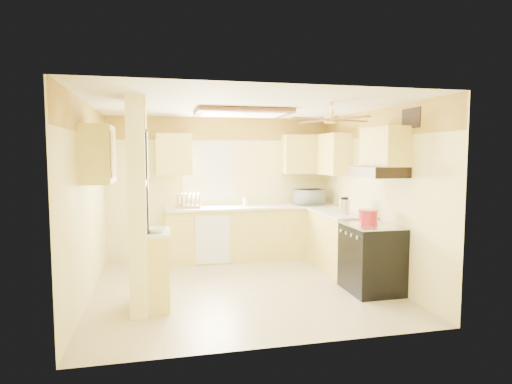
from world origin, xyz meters
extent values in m
plane|color=tan|center=(0.00, 0.00, 0.00)|extent=(4.00, 4.00, 0.00)
plane|color=white|center=(0.00, 0.00, 2.50)|extent=(4.00, 4.00, 0.00)
plane|color=#FFF19B|center=(0.00, 1.90, 1.25)|extent=(4.00, 0.00, 4.00)
plane|color=#FFF19B|center=(0.00, -1.90, 1.25)|extent=(4.00, 0.00, 4.00)
plane|color=#FFF19B|center=(-2.00, 0.00, 1.25)|extent=(0.00, 3.80, 3.80)
plane|color=#FFF19B|center=(2.00, 0.00, 1.25)|extent=(0.00, 3.80, 3.80)
cube|color=#FFDB4B|center=(0.00, 1.88, 2.30)|extent=(4.00, 0.02, 0.40)
cube|color=#FFF19B|center=(-1.35, -0.55, 1.25)|extent=(0.20, 0.70, 2.50)
cube|color=#D7C452|center=(-1.13, -0.55, 0.45)|extent=(0.25, 0.55, 0.90)
cube|color=silver|center=(-1.13, -0.55, 0.92)|extent=(0.28, 0.58, 0.04)
cube|color=#D7C452|center=(0.50, 1.60, 0.45)|extent=(3.00, 0.60, 0.90)
cube|color=#D7C452|center=(1.70, 0.60, 0.45)|extent=(0.60, 1.40, 0.90)
cube|color=silver|center=(0.50, 1.59, 0.92)|extent=(3.04, 0.64, 0.04)
cube|color=silver|center=(1.69, 0.60, 0.92)|extent=(0.64, 1.44, 0.04)
cube|color=white|center=(-0.25, 1.29, 0.43)|extent=(0.58, 0.02, 0.80)
cube|color=white|center=(-0.25, 1.89, 1.55)|extent=(0.92, 0.02, 1.02)
cube|color=white|center=(-0.25, 1.89, 1.55)|extent=(0.80, 0.02, 0.90)
cube|color=#D7C452|center=(-0.85, 1.72, 1.85)|extent=(0.60, 0.35, 0.70)
cube|color=#D7C452|center=(1.55, 1.72, 1.85)|extent=(0.90, 0.35, 0.70)
cube|color=#D7C452|center=(1.82, 1.25, 1.85)|extent=(0.35, 1.00, 0.70)
cube|color=#D7C452|center=(-1.82, -0.25, 1.85)|extent=(0.35, 0.75, 0.70)
cube|color=#D7C452|center=(1.82, -0.55, 1.95)|extent=(0.35, 0.76, 0.52)
cube|color=black|center=(1.67, -0.55, 0.45)|extent=(0.65, 0.76, 0.90)
cube|color=silver|center=(1.67, -0.55, 0.91)|extent=(0.66, 0.77, 0.02)
cylinder|color=silver|center=(1.34, -0.80, 0.80)|extent=(0.03, 0.05, 0.05)
cylinder|color=silver|center=(1.34, -0.63, 0.80)|extent=(0.03, 0.05, 0.05)
cylinder|color=silver|center=(1.34, -0.47, 0.80)|extent=(0.03, 0.05, 0.05)
cylinder|color=silver|center=(1.34, -0.30, 0.80)|extent=(0.03, 0.05, 0.05)
cube|color=black|center=(1.74, -0.55, 1.62)|extent=(0.50, 0.76, 0.14)
cube|color=black|center=(-1.24, -0.55, 1.85)|extent=(0.02, 0.42, 0.57)
cube|color=white|center=(-1.23, -0.55, 1.85)|extent=(0.01, 0.37, 0.52)
cube|color=black|center=(-1.24, -0.55, 1.20)|extent=(0.02, 0.42, 0.57)
cube|color=yellow|center=(-1.23, -0.55, 1.20)|extent=(0.01, 0.37, 0.52)
cube|color=brown|center=(0.10, 0.50, 2.46)|extent=(1.35, 0.95, 0.06)
cube|color=white|center=(0.10, 0.50, 2.44)|extent=(1.15, 0.75, 0.02)
cylinder|color=gold|center=(1.00, -0.70, 2.42)|extent=(0.04, 0.04, 0.16)
cylinder|color=gold|center=(1.00, -0.70, 2.28)|extent=(0.18, 0.18, 0.08)
cube|color=brown|center=(1.30, -0.59, 2.28)|extent=(0.55, 0.28, 0.01)
cube|color=brown|center=(0.89, -0.40, 2.28)|extent=(0.28, 0.55, 0.01)
cube|color=brown|center=(0.70, -0.81, 2.28)|extent=(0.55, 0.28, 0.01)
cube|color=brown|center=(1.11, -1.00, 2.28)|extent=(0.28, 0.55, 0.01)
cube|color=black|center=(1.98, -0.90, 2.30)|extent=(0.02, 0.40, 0.25)
imported|color=white|center=(1.55, 1.59, 1.08)|extent=(0.53, 0.38, 0.28)
imported|color=white|center=(-1.15, -0.65, 0.97)|extent=(0.28, 0.28, 0.06)
cylinder|color=red|center=(1.68, -0.41, 1.00)|extent=(0.25, 0.25, 0.16)
cylinder|color=red|center=(1.68, -0.41, 1.09)|extent=(0.27, 0.27, 0.02)
cylinder|color=silver|center=(1.64, 0.27, 1.05)|extent=(0.17, 0.17, 0.23)
cylinder|color=black|center=(1.64, 0.27, 1.19)|extent=(0.11, 0.11, 0.03)
cube|color=tan|center=(-0.63, 1.61, 0.96)|extent=(0.44, 0.34, 0.04)
cube|color=tan|center=(-0.80, 1.61, 1.06)|extent=(0.02, 0.29, 0.24)
cube|color=tan|center=(-0.73, 1.61, 1.06)|extent=(0.02, 0.29, 0.24)
cube|color=tan|center=(-0.66, 1.61, 1.06)|extent=(0.02, 0.29, 0.24)
cube|color=tan|center=(-0.59, 1.61, 1.06)|extent=(0.02, 0.29, 0.24)
cube|color=tan|center=(-0.52, 1.61, 1.06)|extent=(0.02, 0.29, 0.24)
cube|color=tan|center=(-0.45, 1.61, 1.06)|extent=(0.02, 0.29, 0.24)
cylinder|color=white|center=(-0.73, 1.61, 1.06)|extent=(0.02, 0.24, 0.24)
cylinder|color=white|center=(-0.59, 1.61, 1.06)|extent=(0.02, 0.24, 0.24)
cylinder|color=white|center=(0.40, 1.72, 1.01)|extent=(0.11, 0.11, 0.14)
cylinder|color=tan|center=(0.42, 1.72, 1.05)|extent=(0.01, 0.01, 0.21)
cylinder|color=tan|center=(0.40, 1.74, 1.05)|extent=(0.01, 0.01, 0.21)
cylinder|color=tan|center=(0.38, 1.72, 1.05)|extent=(0.01, 0.01, 0.21)
cylinder|color=tan|center=(0.40, 1.70, 1.05)|extent=(0.01, 0.01, 0.21)
camera|label=1|loc=(-1.10, -5.72, 1.85)|focal=30.00mm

